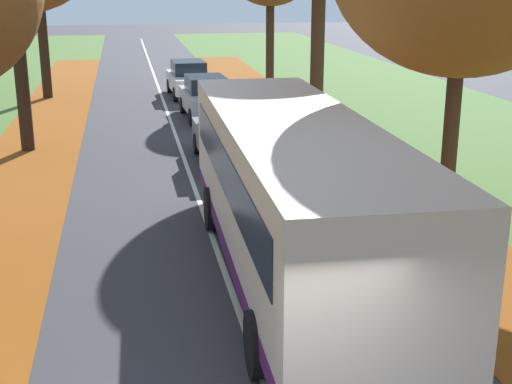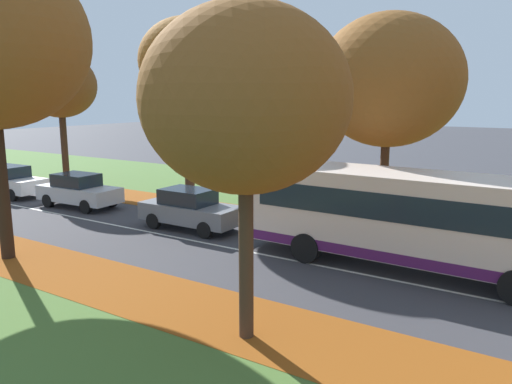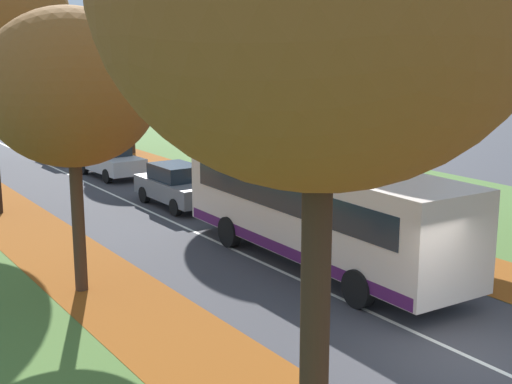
# 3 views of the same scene
# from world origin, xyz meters

# --- Properties ---
(leaf_litter_left) EXTENTS (2.80, 60.00, 0.00)m
(leaf_litter_left) POSITION_xyz_m (-4.60, 14.00, 0.01)
(leaf_litter_left) COLOR #8C4714
(leaf_litter_left) RESTS_ON grass_verge_left
(grass_verge_right) EXTENTS (12.00, 90.00, 0.01)m
(grass_verge_right) POSITION_xyz_m (9.20, 20.00, 0.00)
(grass_verge_right) COLOR #476B2D
(grass_verge_right) RESTS_ON ground
(leaf_litter_right) EXTENTS (2.80, 60.00, 0.00)m
(leaf_litter_right) POSITION_xyz_m (4.60, 14.00, 0.01)
(leaf_litter_right) COLOR #8C4714
(leaf_litter_right) RESTS_ON grass_verge_right
(road_centre_line) EXTENTS (0.12, 80.00, 0.01)m
(road_centre_line) POSITION_xyz_m (0.00, 20.00, 0.00)
(road_centre_line) COLOR silver
(road_centre_line) RESTS_ON ground
(tree_left_near) EXTENTS (4.33, 4.33, 7.15)m
(tree_left_near) POSITION_xyz_m (-5.16, 8.25, 5.18)
(tree_left_near) COLOR #422D1E
(tree_left_near) RESTS_ON ground
(tree_right_near) EXTENTS (5.55, 5.55, 8.33)m
(tree_right_near) POSITION_xyz_m (5.17, 8.68, 5.82)
(tree_right_near) COLOR #422D1E
(tree_right_near) RESTS_ON ground
(tree_right_mid) EXTENTS (4.50, 4.50, 8.90)m
(tree_right_mid) POSITION_xyz_m (4.77, 18.20, 6.82)
(tree_right_mid) COLOR #422D1E
(tree_right_mid) RESTS_ON ground
(tree_right_far) EXTENTS (4.20, 4.20, 7.79)m
(tree_right_far) POSITION_xyz_m (5.20, 28.26, 5.86)
(tree_right_far) COLOR #382619
(tree_right_far) RESTS_ON ground
(bus) EXTENTS (2.80, 10.44, 2.98)m
(bus) POSITION_xyz_m (1.21, 6.55, 1.70)
(bus) COLOR beige
(bus) RESTS_ON ground
(car_grey_lead) EXTENTS (1.82, 4.22, 1.62)m
(car_grey_lead) POSITION_xyz_m (1.27, 15.24, 0.81)
(car_grey_lead) COLOR slate
(car_grey_lead) RESTS_ON ground
(car_silver_following) EXTENTS (1.94, 4.28, 1.62)m
(car_silver_following) POSITION_xyz_m (1.47, 22.34, 0.81)
(car_silver_following) COLOR #B7BABF
(car_silver_following) RESTS_ON ground
(car_white_third_in_line) EXTENTS (1.91, 4.26, 1.62)m
(car_white_third_in_line) POSITION_xyz_m (1.28, 27.72, 0.81)
(car_white_third_in_line) COLOR silver
(car_white_third_in_line) RESTS_ON ground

